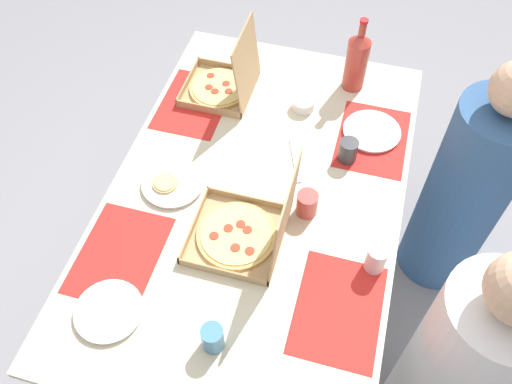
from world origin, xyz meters
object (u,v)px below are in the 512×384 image
Objects in this scene: pizza_box_edge_far at (225,83)px; plate_far_left at (109,311)px; condiment_bowl at (303,104)px; plate_near_right at (172,183)px; pizza_box_corner_left at (247,231)px; diner_right_seat at (455,368)px; plate_near_left at (372,132)px; diner_left_seat at (465,193)px; cup_dark at (348,151)px; soda_bottle at (357,60)px; cup_clear_right at (376,259)px; cup_clear_left at (307,204)px; cup_spare at (213,338)px.

pizza_box_edge_far is 1.03m from plate_far_left.
plate_near_right is at bearing -35.79° from condiment_bowl.
pizza_box_corner_left reaches higher than plate_far_left.
pizza_box_edge_far reaches higher than condiment_bowl.
diner_right_seat is at bearing 77.47° from pizza_box_corner_left.
condiment_bowl is at bearing 159.71° from plate_far_left.
diner_left_seat reaches higher than plate_near_left.
cup_dark reaches higher than plate_far_left.
plate_far_left is at bearing -24.42° from soda_bottle.
plate_near_right is 2.23× the size of cup_clear_right.
pizza_box_corner_left reaches higher than cup_clear_right.
cup_clear_left is at bearing -21.08° from plate_near_left.
cup_dark is at bearing 44.52° from condiment_bowl.
plate_far_left is at bearing -43.31° from cup_clear_left.
cup_clear_right is at bearing -30.59° from diner_left_seat.
diner_left_seat is (0.28, 0.53, -0.34)m from soda_bottle.
plate_near_right is at bearing -55.72° from plate_near_left.
soda_bottle reaches higher than condiment_bowl.
plate_near_left is at bearing 155.14° from cup_dark.
soda_bottle is 0.27× the size of diner_right_seat.
diner_left_seat is (-0.56, 0.75, -0.26)m from pizza_box_corner_left.
pizza_box_corner_left is (0.66, 0.28, 0.00)m from pizza_box_edge_far.
diner_right_seat reaches higher than plate_near_left.
condiment_bowl is at bearing -149.82° from cup_clear_right.
pizza_box_edge_far reaches higher than plate_near_right.
cup_dark is (-0.81, 0.25, -0.00)m from cup_spare.
plate_near_left and plate_far_left have the same top height.
pizza_box_edge_far is at bearing -164.38° from cup_spare.
plate_near_right is 0.62m from cup_spare.
diner_left_seat is (-0.42, 1.07, -0.21)m from plate_near_right.
condiment_bowl is at bearing -135.48° from cup_dark.
diner_right_seat is (0.61, 0.49, -0.25)m from cup_dark.
plate_far_left is 1.09m from condiment_bowl.
cup_clear_left is 0.72m from diner_right_seat.
plate_far_left is 2.10× the size of cup_clear_right.
diner_left_seat is (-0.40, 0.58, -0.25)m from cup_clear_left.
diner_right_seat reaches higher than plate_near_right.
cup_clear_left is 0.51m from condiment_bowl.
cup_dark is at bearing 162.60° from cup_spare.
cup_clear_left is (0.28, -0.09, 0.00)m from cup_dark.
plate_far_left is at bearing -42.43° from pizza_box_corner_left.
plate_near_left is 1.16m from plate_far_left.
plate_near_right reaches higher than plate_near_left.
diner_left_seat is at bearing 149.41° from cup_clear_right.
cup_dark is (-0.44, 0.26, -0.01)m from pizza_box_corner_left.
pizza_box_edge_far is at bearing -90.94° from condiment_bowl.
plate_far_left is at bearing -63.60° from cup_clear_right.
soda_bottle reaches higher than cup_spare.
cup_clear_left is at bearing 163.37° from cup_spare.
plate_near_right is 0.51m from plate_far_left.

